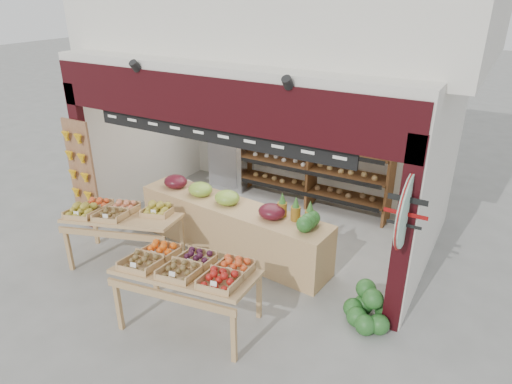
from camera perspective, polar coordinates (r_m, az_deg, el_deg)
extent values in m
plane|color=slate|center=(8.12, -0.70, -5.79)|extent=(60.00, 60.00, 0.00)
cube|color=silver|center=(9.41, 6.42, 8.38)|extent=(5.76, 0.18, 3.00)
cube|color=silver|center=(9.54, -13.59, 8.07)|extent=(0.18, 3.38, 3.00)
cube|color=silver|center=(7.16, 21.48, 1.46)|extent=(0.18, 3.38, 3.00)
cube|color=silver|center=(7.59, 1.58, 16.68)|extent=(5.76, 3.38, 0.12)
cube|color=black|center=(6.29, -5.77, 11.09)|extent=(5.70, 0.14, 0.70)
cube|color=black|center=(8.51, -20.74, 3.88)|extent=(0.22, 0.14, 2.65)
cube|color=black|center=(5.76, 17.94, -5.63)|extent=(0.22, 0.14, 2.65)
cube|color=black|center=(6.43, -5.45, 7.25)|extent=(4.20, 0.05, 0.26)
cylinder|color=white|center=(6.36, -4.42, 9.44)|extent=(0.34, 0.05, 0.34)
cube|color=#966644|center=(8.50, -20.93, 2.56)|extent=(0.60, 0.04, 1.80)
cylinder|color=#C2F4D4|center=(5.48, 18.30, -2.21)|extent=(0.04, 0.90, 0.90)
cylinder|color=maroon|center=(5.46, 18.24, -2.31)|extent=(0.01, 0.92, 0.92)
cube|color=brown|center=(9.69, -1.40, 4.80)|extent=(0.05, 0.51, 1.64)
cube|color=brown|center=(9.04, 7.00, 3.12)|extent=(0.05, 0.51, 1.64)
cube|color=brown|center=(8.62, 16.43, 1.14)|extent=(0.05, 0.51, 1.64)
cube|color=brown|center=(9.22, 6.86, 0.44)|extent=(3.08, 0.51, 0.04)
cube|color=brown|center=(9.04, 7.00, 3.12)|extent=(3.08, 0.51, 0.04)
cube|color=brown|center=(8.88, 7.16, 5.89)|extent=(3.08, 0.51, 0.04)
cube|color=brown|center=(8.78, 7.28, 8.11)|extent=(3.08, 0.51, 0.04)
cone|color=olive|center=(9.26, 0.20, 10.08)|extent=(0.32, 0.32, 0.28)
cone|color=olive|center=(8.90, 4.87, 9.39)|extent=(0.32, 0.32, 0.28)
cone|color=olive|center=(8.60, 9.87, 8.57)|extent=(0.32, 0.32, 0.28)
cone|color=olive|center=(8.37, 15.17, 7.63)|extent=(0.32, 0.32, 0.28)
cube|color=silver|center=(9.86, -3.05, 6.08)|extent=(0.86, 0.86, 1.95)
cube|color=silver|center=(8.97, -8.66, -1.69)|extent=(0.49, 0.43, 0.35)
cube|color=silver|center=(8.81, -8.53, 0.10)|extent=(0.44, 0.40, 0.29)
cube|color=#144D1F|center=(8.52, -7.19, -3.30)|extent=(0.46, 0.40, 0.29)
cube|color=silver|center=(8.73, -5.02, -2.57)|extent=(0.42, 0.37, 0.27)
cube|color=tan|center=(7.56, -2.95, -4.54)|extent=(3.49, 0.98, 0.86)
ellipsoid|color=#59141E|center=(8.08, -10.02, 1.29)|extent=(0.42, 0.38, 0.23)
ellipsoid|color=#8CB23F|center=(7.71, -6.97, 0.33)|extent=(0.42, 0.38, 0.23)
ellipsoid|color=#8CB23F|center=(7.37, -3.63, -0.73)|extent=(0.42, 0.38, 0.23)
ellipsoid|color=#59141E|center=(6.91, 1.97, -2.48)|extent=(0.42, 0.38, 0.23)
cylinder|color=olive|center=(6.97, 3.28, -2.18)|extent=(0.15, 0.15, 0.22)
cylinder|color=olive|center=(6.86, 4.97, -2.69)|extent=(0.15, 0.15, 0.22)
cylinder|color=olive|center=(6.76, 6.72, -3.21)|extent=(0.15, 0.15, 0.22)
cube|color=tan|center=(7.42, -16.18, -3.10)|extent=(1.88, 1.43, 0.24)
cube|color=tan|center=(7.68, -22.33, -6.81)|extent=(0.08, 0.08, 0.68)
cube|color=tan|center=(7.02, -11.43, -8.42)|extent=(0.08, 0.08, 0.68)
cube|color=tan|center=(8.28, -19.46, -3.99)|extent=(0.08, 0.08, 0.68)
cube|color=tan|center=(7.66, -9.26, -5.18)|extent=(0.08, 0.08, 0.68)
cube|color=tan|center=(5.89, -8.50, -9.84)|extent=(1.85, 1.22, 0.25)
cube|color=tan|center=(6.25, -16.77, -13.55)|extent=(0.07, 0.07, 0.71)
cube|color=tan|center=(5.58, -2.78, -17.74)|extent=(0.07, 0.07, 0.71)
cube|color=tan|center=(6.80, -12.55, -9.61)|extent=(0.07, 0.07, 0.71)
cube|color=tan|center=(6.18, 0.39, -12.80)|extent=(0.07, 0.07, 0.71)
sphere|color=#194517|center=(6.33, 12.48, -14.99)|extent=(0.27, 0.27, 0.27)
sphere|color=#194517|center=(6.28, 15.11, -15.68)|extent=(0.27, 0.27, 0.27)
sphere|color=#194517|center=(6.55, 13.31, -13.50)|extent=(0.27, 0.27, 0.27)
sphere|color=#194517|center=(6.50, 15.84, -14.16)|extent=(0.27, 0.27, 0.27)
sphere|color=#194517|center=(6.26, 14.42, -12.82)|extent=(0.27, 0.27, 0.27)
sphere|color=#194517|center=(6.23, 13.51, -15.86)|extent=(0.27, 0.27, 0.27)
sphere|color=#194517|center=(6.46, 12.06, -14.00)|extent=(0.27, 0.27, 0.27)
sphere|color=#194517|center=(6.42, 13.58, -11.67)|extent=(0.27, 0.27, 0.27)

